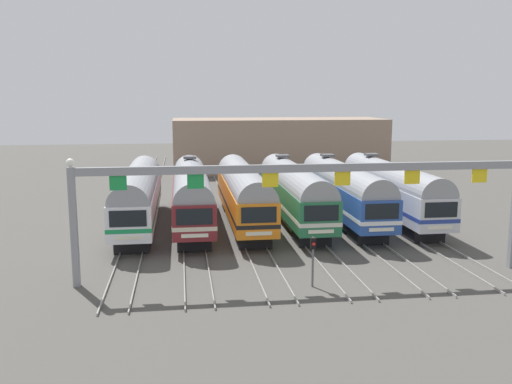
{
  "coord_description": "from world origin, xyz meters",
  "views": [
    {
      "loc": [
        -6.89,
        -43.47,
        10.17
      ],
      "look_at": [
        -1.12,
        -0.78,
        2.76
      ],
      "focal_mm": 39.12,
      "sensor_mm": 36.0,
      "label": 1
    }
  ],
  "objects_px": {
    "commuter_train_blue": "(343,189)",
    "commuter_train_orange": "(243,192)",
    "commuter_train_green": "(294,190)",
    "yard_signal_mast": "(313,252)",
    "commuter_train_silver": "(391,188)",
    "commuter_train_maroon": "(191,193)",
    "catenary_gantry": "(307,184)",
    "commuter_train_white": "(138,194)"
  },
  "relations": [
    {
      "from": "commuter_train_blue",
      "to": "commuter_train_orange",
      "type": "bearing_deg",
      "value": -179.97
    },
    {
      "from": "commuter_train_orange",
      "to": "commuter_train_green",
      "type": "distance_m",
      "value": 4.1
    },
    {
      "from": "commuter_train_green",
      "to": "yard_signal_mast",
      "type": "bearing_deg",
      "value": -97.64
    },
    {
      "from": "commuter_train_green",
      "to": "commuter_train_silver",
      "type": "bearing_deg",
      "value": 0.0
    },
    {
      "from": "commuter_train_maroon",
      "to": "commuter_train_orange",
      "type": "distance_m",
      "value": 4.1
    },
    {
      "from": "commuter_train_blue",
      "to": "catenary_gantry",
      "type": "height_order",
      "value": "catenary_gantry"
    },
    {
      "from": "commuter_train_white",
      "to": "commuter_train_silver",
      "type": "distance_m",
      "value": 20.49
    },
    {
      "from": "commuter_train_maroon",
      "to": "commuter_train_orange",
      "type": "xyz_separation_m",
      "value": [
        4.1,
        -0.0,
        -0.0
      ]
    },
    {
      "from": "commuter_train_orange",
      "to": "yard_signal_mast",
      "type": "xyz_separation_m",
      "value": [
        2.05,
        -15.27,
        -0.75
      ]
    },
    {
      "from": "commuter_train_green",
      "to": "yard_signal_mast",
      "type": "relative_size",
      "value": 6.53
    },
    {
      "from": "commuter_train_white",
      "to": "commuter_train_silver",
      "type": "xyz_separation_m",
      "value": [
        20.49,
        0.0,
        0.0
      ]
    },
    {
      "from": "commuter_train_maroon",
      "to": "commuter_train_blue",
      "type": "relative_size",
      "value": 1.0
    },
    {
      "from": "commuter_train_maroon",
      "to": "commuter_train_orange",
      "type": "bearing_deg",
      "value": -0.06
    },
    {
      "from": "catenary_gantry",
      "to": "yard_signal_mast",
      "type": "height_order",
      "value": "catenary_gantry"
    },
    {
      "from": "commuter_train_maroon",
      "to": "yard_signal_mast",
      "type": "height_order",
      "value": "commuter_train_maroon"
    },
    {
      "from": "commuter_train_green",
      "to": "catenary_gantry",
      "type": "distance_m",
      "value": 13.91
    },
    {
      "from": "commuter_train_green",
      "to": "commuter_train_blue",
      "type": "height_order",
      "value": "same"
    },
    {
      "from": "catenary_gantry",
      "to": "commuter_train_green",
      "type": "bearing_deg",
      "value": 81.37
    },
    {
      "from": "commuter_train_white",
      "to": "commuter_train_green",
      "type": "xyz_separation_m",
      "value": [
        12.3,
        0.0,
        0.0
      ]
    },
    {
      "from": "commuter_train_blue",
      "to": "catenary_gantry",
      "type": "relative_size",
      "value": 0.7
    },
    {
      "from": "commuter_train_blue",
      "to": "commuter_train_silver",
      "type": "xyz_separation_m",
      "value": [
        4.1,
        0.0,
        0.0
      ]
    },
    {
      "from": "commuter_train_maroon",
      "to": "commuter_train_green",
      "type": "xyz_separation_m",
      "value": [
        8.2,
        0.0,
        0.0
      ]
    },
    {
      "from": "commuter_train_white",
      "to": "yard_signal_mast",
      "type": "height_order",
      "value": "commuter_train_white"
    },
    {
      "from": "commuter_train_silver",
      "to": "commuter_train_green",
      "type": "bearing_deg",
      "value": 180.0
    },
    {
      "from": "commuter_train_blue",
      "to": "yard_signal_mast",
      "type": "bearing_deg",
      "value": -111.92
    },
    {
      "from": "commuter_train_silver",
      "to": "commuter_train_blue",
      "type": "bearing_deg",
      "value": 180.0
    },
    {
      "from": "commuter_train_orange",
      "to": "yard_signal_mast",
      "type": "bearing_deg",
      "value": -82.36
    },
    {
      "from": "commuter_train_maroon",
      "to": "commuter_train_silver",
      "type": "height_order",
      "value": "same"
    },
    {
      "from": "commuter_train_blue",
      "to": "commuter_train_silver",
      "type": "bearing_deg",
      "value": 0.0
    },
    {
      "from": "commuter_train_silver",
      "to": "catenary_gantry",
      "type": "bearing_deg",
      "value": -127.2
    },
    {
      "from": "commuter_train_orange",
      "to": "commuter_train_green",
      "type": "height_order",
      "value": "commuter_train_green"
    },
    {
      "from": "commuter_train_white",
      "to": "commuter_train_green",
      "type": "bearing_deg",
      "value": 0.02
    },
    {
      "from": "commuter_train_white",
      "to": "commuter_train_green",
      "type": "distance_m",
      "value": 12.3
    },
    {
      "from": "commuter_train_green",
      "to": "commuter_train_blue",
      "type": "xyz_separation_m",
      "value": [
        4.1,
        0.0,
        0.0
      ]
    },
    {
      "from": "commuter_train_blue",
      "to": "commuter_train_maroon",
      "type": "bearing_deg",
      "value": 180.0
    },
    {
      "from": "commuter_train_white",
      "to": "commuter_train_orange",
      "type": "bearing_deg",
      "value": 0.0
    },
    {
      "from": "commuter_train_maroon",
      "to": "commuter_train_silver",
      "type": "xyz_separation_m",
      "value": [
        16.4,
        0.0,
        0.0
      ]
    },
    {
      "from": "commuter_train_white",
      "to": "commuter_train_maroon",
      "type": "height_order",
      "value": "commuter_train_maroon"
    },
    {
      "from": "commuter_train_maroon",
      "to": "commuter_train_silver",
      "type": "relative_size",
      "value": 1.0
    },
    {
      "from": "commuter_train_maroon",
      "to": "catenary_gantry",
      "type": "bearing_deg",
      "value": -65.51
    },
    {
      "from": "commuter_train_maroon",
      "to": "catenary_gantry",
      "type": "distance_m",
      "value": 15.07
    },
    {
      "from": "commuter_train_blue",
      "to": "commuter_train_silver",
      "type": "distance_m",
      "value": 4.1
    }
  ]
}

